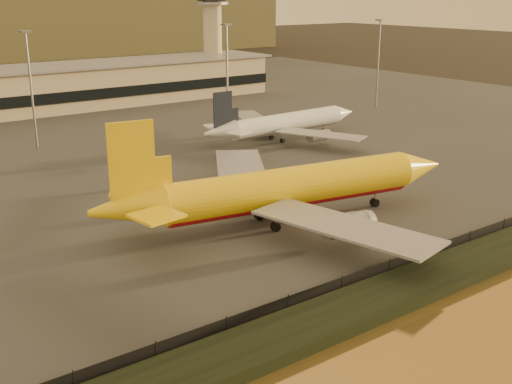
% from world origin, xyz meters
% --- Properties ---
extents(ground, '(900.00, 900.00, 0.00)m').
position_xyz_m(ground, '(0.00, 0.00, 0.00)').
color(ground, black).
rests_on(ground, ground).
extents(embankment, '(320.00, 7.00, 1.40)m').
position_xyz_m(embankment, '(0.00, -17.00, 0.70)').
color(embankment, black).
rests_on(embankment, ground).
extents(tarmac, '(320.00, 220.00, 0.20)m').
position_xyz_m(tarmac, '(0.00, 95.00, 0.10)').
color(tarmac, '#2D2D2D').
rests_on(tarmac, ground).
extents(perimeter_fence, '(300.00, 0.05, 2.20)m').
position_xyz_m(perimeter_fence, '(0.00, -13.00, 1.30)').
color(perimeter_fence, black).
rests_on(perimeter_fence, tarmac).
extents(control_tower, '(11.20, 11.20, 35.50)m').
position_xyz_m(control_tower, '(70.00, 131.00, 21.66)').
color(control_tower, '#C8AF8A').
rests_on(control_tower, tarmac).
extents(apron_light_masts, '(152.20, 12.20, 25.40)m').
position_xyz_m(apron_light_masts, '(15.00, 75.00, 15.70)').
color(apron_light_masts, slate).
rests_on(apron_light_masts, tarmac).
extents(dhl_cargo_jet, '(58.78, 56.86, 17.59)m').
position_xyz_m(dhl_cargo_jet, '(4.11, 9.66, 5.45)').
color(dhl_cargo_jet, yellow).
rests_on(dhl_cargo_jet, tarmac).
extents(white_narrowbody_jet, '(45.11, 44.07, 12.98)m').
position_xyz_m(white_narrowbody_jet, '(39.27, 53.15, 4.07)').
color(white_narrowbody_jet, white).
rests_on(white_narrowbody_jet, tarmac).
extents(gse_vehicle_yellow, '(4.49, 3.11, 1.85)m').
position_xyz_m(gse_vehicle_yellow, '(13.33, 24.72, 1.12)').
color(gse_vehicle_yellow, yellow).
rests_on(gse_vehicle_yellow, tarmac).
extents(gse_vehicle_white, '(3.94, 2.47, 1.64)m').
position_xyz_m(gse_vehicle_white, '(-7.45, 39.37, 1.02)').
color(gse_vehicle_white, white).
rests_on(gse_vehicle_white, tarmac).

